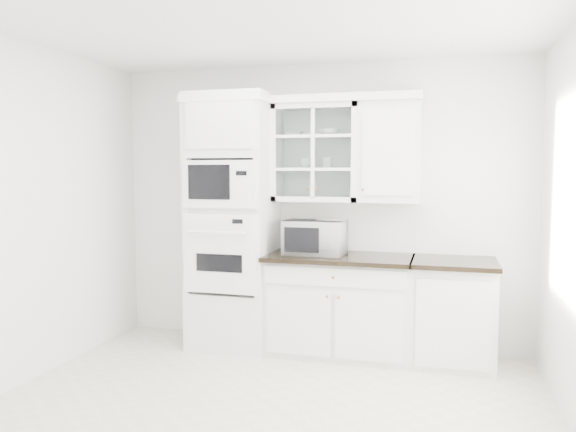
% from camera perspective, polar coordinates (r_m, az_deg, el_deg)
% --- Properties ---
extents(ground, '(4.00, 3.50, 0.01)m').
position_cam_1_polar(ground, '(4.11, -2.77, -19.55)').
color(ground, beige).
rests_on(ground, ground).
extents(room_shell, '(4.00, 3.50, 2.70)m').
position_cam_1_polar(room_shell, '(4.16, -0.99, 5.87)').
color(room_shell, white).
rests_on(room_shell, ground).
extents(oven_column, '(0.76, 0.68, 2.40)m').
position_cam_1_polar(oven_column, '(5.36, -5.64, -0.60)').
color(oven_column, silver).
rests_on(oven_column, ground).
extents(base_cabinet_run, '(1.32, 0.67, 0.92)m').
position_cam_1_polar(base_cabinet_run, '(5.23, 5.25, -8.92)').
color(base_cabinet_run, silver).
rests_on(base_cabinet_run, ground).
extents(extra_base_cabinet, '(0.72, 0.67, 0.92)m').
position_cam_1_polar(extra_base_cabinet, '(5.15, 16.40, -9.30)').
color(extra_base_cabinet, silver).
rests_on(extra_base_cabinet, ground).
extents(upper_cabinet_glass, '(0.80, 0.33, 0.90)m').
position_cam_1_polar(upper_cabinet_glass, '(5.27, 2.95, 6.40)').
color(upper_cabinet_glass, silver).
rests_on(upper_cabinet_glass, room_shell).
extents(upper_cabinet_solid, '(0.55, 0.33, 0.90)m').
position_cam_1_polar(upper_cabinet_solid, '(5.17, 10.32, 6.37)').
color(upper_cabinet_solid, silver).
rests_on(upper_cabinet_solid, room_shell).
extents(crown_molding, '(2.14, 0.38, 0.07)m').
position_cam_1_polar(crown_molding, '(5.31, 1.78, 11.65)').
color(crown_molding, white).
rests_on(crown_molding, room_shell).
extents(countertop_microwave, '(0.56, 0.47, 0.32)m').
position_cam_1_polar(countertop_microwave, '(5.17, 2.82, -2.14)').
color(countertop_microwave, white).
rests_on(countertop_microwave, base_cabinet_run).
extents(bowl_a, '(0.20, 0.20, 0.05)m').
position_cam_1_polar(bowl_a, '(5.34, 0.59, 8.35)').
color(bowl_a, white).
rests_on(bowl_a, upper_cabinet_glass).
extents(bowl_b, '(0.21, 0.21, 0.06)m').
position_cam_1_polar(bowl_b, '(5.26, 4.22, 8.48)').
color(bowl_b, white).
rests_on(bowl_b, upper_cabinet_glass).
extents(cup_a, '(0.14, 0.14, 0.09)m').
position_cam_1_polar(cup_a, '(5.29, 1.79, 5.38)').
color(cup_a, white).
rests_on(cup_a, upper_cabinet_glass).
extents(cup_b, '(0.12, 0.12, 0.10)m').
position_cam_1_polar(cup_b, '(5.26, 4.03, 5.44)').
color(cup_b, white).
rests_on(cup_b, upper_cabinet_glass).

